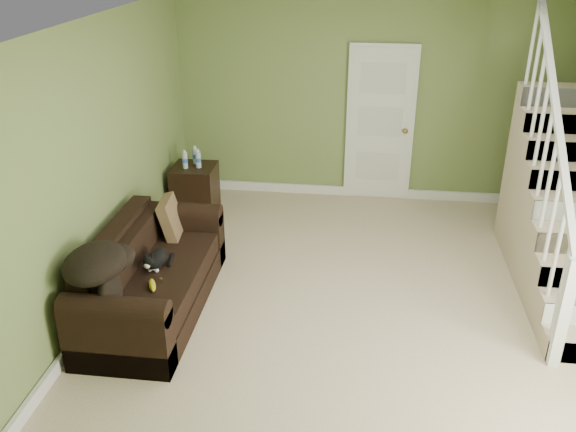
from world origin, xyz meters
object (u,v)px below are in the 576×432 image
(sofa, at_px, (150,279))
(banana, at_px, (152,285))
(cat, at_px, (156,260))
(side_table, at_px, (195,189))

(sofa, distance_m, banana, 0.40)
(cat, xyz_separation_m, banana, (0.07, -0.34, -0.06))
(side_table, bearing_deg, cat, -84.05)
(sofa, bearing_deg, side_table, 93.83)
(sofa, xyz_separation_m, banana, (0.15, -0.34, 0.16))
(side_table, height_order, cat, side_table)
(side_table, distance_m, cat, 2.16)
(cat, bearing_deg, banana, -71.42)
(side_table, bearing_deg, banana, -83.22)
(side_table, height_order, banana, side_table)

